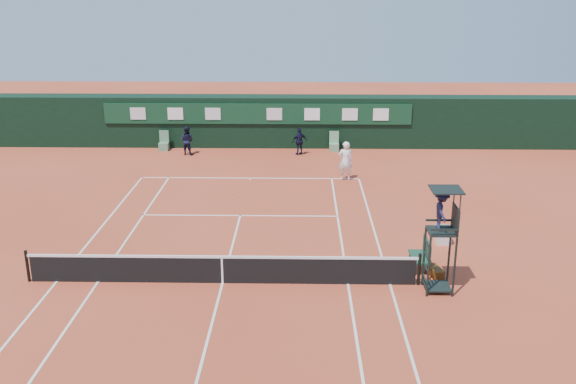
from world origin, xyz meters
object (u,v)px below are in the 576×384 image
object	(u,v)px
tennis_net	(222,269)
cooler	(443,235)
umpire_chair	(442,219)
player_bench	(422,253)
player	(345,161)

from	to	relation	value
tennis_net	cooler	xyz separation A→B (m)	(7.93, 3.55, -0.18)
umpire_chair	cooler	bearing A→B (deg)	75.62
umpire_chair	player_bench	size ratio (longest dim) A/B	2.85
umpire_chair	player	world-z (taller)	umpire_chair
umpire_chair	player_bench	bearing A→B (deg)	96.97
player_bench	cooler	size ratio (longest dim) A/B	1.86
umpire_chair	player	xyz separation A→B (m)	(-2.15, 12.09, -1.47)
umpire_chair	player	bearing A→B (deg)	100.09
cooler	player_bench	bearing A→B (deg)	-117.19
umpire_chair	player_bench	world-z (taller)	umpire_chair
player_bench	cooler	distance (m)	2.66
tennis_net	player	world-z (taller)	player
player_bench	player	world-z (taller)	player
umpire_chair	cooler	xyz separation A→B (m)	(1.01, 3.95, -2.13)
cooler	player	xyz separation A→B (m)	(-3.17, 8.14, 0.66)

